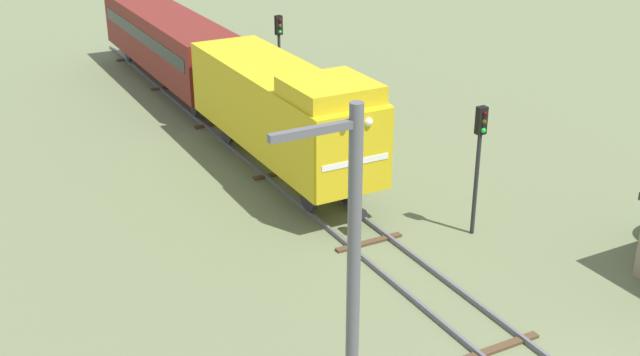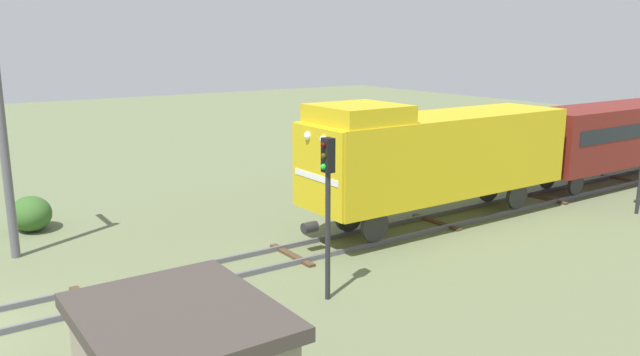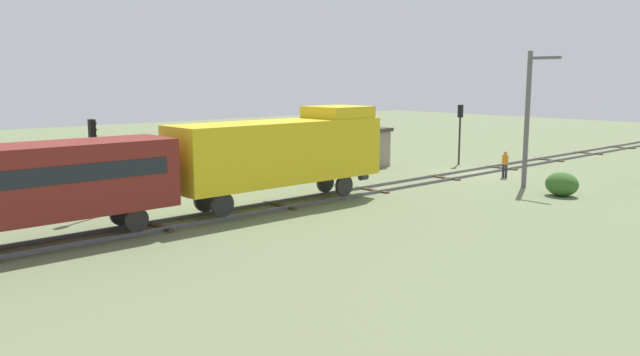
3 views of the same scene
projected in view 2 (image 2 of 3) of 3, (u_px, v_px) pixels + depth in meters
The scene contains 5 objects.
locomotive at pixel (436, 152), 23.07m from camera, with size 2.90×11.60×4.60m.
passenger_car_leading at pixel (632, 130), 30.50m from camera, with size 2.84×14.00×3.66m.
traffic_signal_mid at pixel (328, 189), 16.23m from camera, with size 0.32×0.34×4.41m.
catenary_mast at pixel (2, 131), 19.27m from camera, with size 1.94×0.28×7.69m.
bush_mid at pixel (31, 214), 22.78m from camera, with size 1.75×1.43×1.28m, color #356026.
Camera 2 is at (16.27, -0.35, 6.90)m, focal length 35.00 mm.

